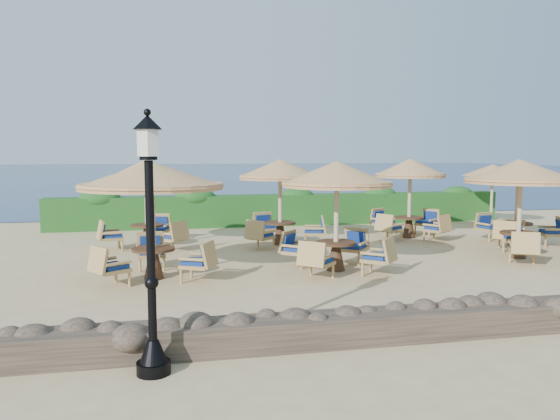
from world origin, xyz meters
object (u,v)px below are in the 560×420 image
at_px(extra_parasol, 493,170).
at_px(cafe_set_3, 146,189).
at_px(cafe_set_1, 337,197).
at_px(cafe_set_2, 521,183).
at_px(cafe_set_4, 280,185).
at_px(lamp_post, 151,255).
at_px(cafe_set_0, 152,191).
at_px(cafe_set_5, 410,188).
at_px(cafe_set_6, 518,187).

relative_size(extra_parasol, cafe_set_3, 0.89).
bearing_deg(cafe_set_1, cafe_set_3, 137.30).
relative_size(cafe_set_2, cafe_set_4, 1.09).
distance_m(lamp_post, cafe_set_1, 6.90).
xyz_separation_m(extra_parasol, cafe_set_0, (-12.70, -6.51, -0.17)).
bearing_deg(extra_parasol, lamp_post, -136.40).
relative_size(lamp_post, extra_parasol, 1.38).
bearing_deg(cafe_set_5, lamp_post, -129.54).
xyz_separation_m(cafe_set_2, cafe_set_6, (1.22, 1.83, -0.24)).
relative_size(lamp_post, cafe_set_6, 1.22).
height_order(cafe_set_4, cafe_set_6, same).
relative_size(cafe_set_5, cafe_set_6, 1.02).
bearing_deg(lamp_post, cafe_set_1, 52.46).
distance_m(cafe_set_3, cafe_set_6, 11.27).
xyz_separation_m(cafe_set_4, cafe_set_6, (7.09, -1.62, -0.05)).
bearing_deg(lamp_post, cafe_set_2, 32.12).
distance_m(cafe_set_0, cafe_set_1, 4.31).
bearing_deg(cafe_set_3, cafe_set_1, -42.70).
relative_size(extra_parasol, cafe_set_6, 0.89).
distance_m(cafe_set_0, cafe_set_2, 9.64).
bearing_deg(cafe_set_1, lamp_post, -127.54).
height_order(cafe_set_2, cafe_set_4, same).
relative_size(extra_parasol, cafe_set_5, 0.87).
bearing_deg(cafe_set_3, cafe_set_4, -3.61).
distance_m(lamp_post, cafe_set_2, 11.26).
bearing_deg(cafe_set_3, cafe_set_2, -20.54).
xyz_separation_m(cafe_set_0, cafe_set_3, (-0.27, 4.20, -0.24)).
bearing_deg(cafe_set_2, cafe_set_5, 109.00).
distance_m(cafe_set_1, cafe_set_5, 5.95).
relative_size(cafe_set_0, cafe_set_4, 1.19).
relative_size(cafe_set_0, cafe_set_1, 1.21).
height_order(cafe_set_0, cafe_set_4, same).
bearing_deg(cafe_set_3, lamp_post, -87.80).
distance_m(cafe_set_3, cafe_set_5, 8.55).
bearing_deg(cafe_set_1, cafe_set_2, 5.49).
bearing_deg(cafe_set_5, cafe_set_4, -174.12).
height_order(extra_parasol, cafe_set_4, cafe_set_4).
xyz_separation_m(cafe_set_1, cafe_set_2, (5.32, 0.51, 0.25)).
xyz_separation_m(cafe_set_0, cafe_set_1, (4.31, -0.02, -0.21)).
relative_size(lamp_post, cafe_set_1, 1.24).
height_order(cafe_set_3, cafe_set_4, same).
bearing_deg(cafe_set_0, cafe_set_1, -0.23).
bearing_deg(cafe_set_5, cafe_set_6, -39.10).
height_order(extra_parasol, cafe_set_3, cafe_set_3).
bearing_deg(cafe_set_2, cafe_set_3, 159.46).
xyz_separation_m(cafe_set_2, cafe_set_4, (-5.87, 3.45, -0.19)).
bearing_deg(cafe_set_0, cafe_set_3, 93.65).
bearing_deg(cafe_set_0, lamp_post, -88.91).
xyz_separation_m(extra_parasol, cafe_set_5, (-4.43, -2.10, -0.49)).
distance_m(cafe_set_0, cafe_set_5, 9.39).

